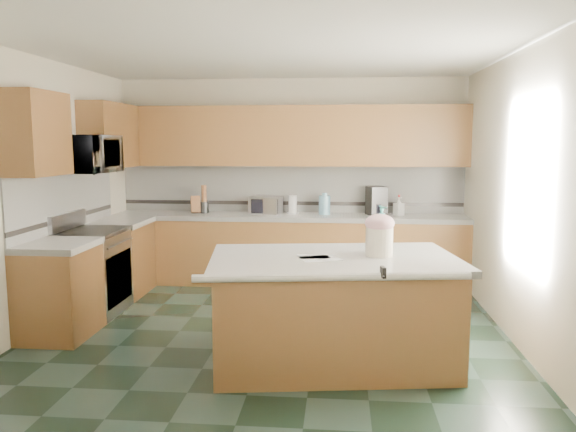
# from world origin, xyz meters

# --- Properties ---
(floor) EXTENTS (4.60, 4.60, 0.00)m
(floor) POSITION_xyz_m (0.00, 0.00, 0.00)
(floor) COLOR black
(floor) RESTS_ON ground
(ceiling) EXTENTS (4.60, 4.60, 0.00)m
(ceiling) POSITION_xyz_m (0.00, 0.00, 2.70)
(ceiling) COLOR white
(ceiling) RESTS_ON ground
(wall_back) EXTENTS (4.60, 0.04, 2.70)m
(wall_back) POSITION_xyz_m (0.00, 2.32, 1.35)
(wall_back) COLOR beige
(wall_back) RESTS_ON ground
(wall_front) EXTENTS (4.60, 0.04, 2.70)m
(wall_front) POSITION_xyz_m (0.00, -2.32, 1.35)
(wall_front) COLOR beige
(wall_front) RESTS_ON ground
(wall_left) EXTENTS (0.04, 4.60, 2.70)m
(wall_left) POSITION_xyz_m (-2.32, 0.00, 1.35)
(wall_left) COLOR beige
(wall_left) RESTS_ON ground
(wall_right) EXTENTS (0.04, 4.60, 2.70)m
(wall_right) POSITION_xyz_m (2.32, 0.00, 1.35)
(wall_right) COLOR beige
(wall_right) RESTS_ON ground
(back_base_cab) EXTENTS (4.60, 0.60, 0.86)m
(back_base_cab) POSITION_xyz_m (0.00, 2.00, 0.43)
(back_base_cab) COLOR #311D0D
(back_base_cab) RESTS_ON ground
(back_countertop) EXTENTS (4.60, 0.64, 0.06)m
(back_countertop) POSITION_xyz_m (0.00, 2.00, 0.89)
(back_countertop) COLOR white
(back_countertop) RESTS_ON back_base_cab
(back_upper_cab) EXTENTS (4.60, 0.33, 0.78)m
(back_upper_cab) POSITION_xyz_m (0.00, 2.13, 1.94)
(back_upper_cab) COLOR #311D0D
(back_upper_cab) RESTS_ON wall_back
(back_backsplash) EXTENTS (4.60, 0.02, 0.63)m
(back_backsplash) POSITION_xyz_m (0.00, 2.29, 1.24)
(back_backsplash) COLOR silver
(back_backsplash) RESTS_ON back_countertop
(back_accent_band) EXTENTS (4.60, 0.01, 0.05)m
(back_accent_band) POSITION_xyz_m (0.00, 2.28, 1.04)
(back_accent_band) COLOR black
(back_accent_band) RESTS_ON back_countertop
(left_base_cab_rear) EXTENTS (0.60, 0.82, 0.86)m
(left_base_cab_rear) POSITION_xyz_m (-2.00, 1.29, 0.43)
(left_base_cab_rear) COLOR #311D0D
(left_base_cab_rear) RESTS_ON ground
(left_counter_rear) EXTENTS (0.64, 0.82, 0.06)m
(left_counter_rear) POSITION_xyz_m (-2.00, 1.29, 0.89)
(left_counter_rear) COLOR white
(left_counter_rear) RESTS_ON left_base_cab_rear
(left_base_cab_front) EXTENTS (0.60, 0.72, 0.86)m
(left_base_cab_front) POSITION_xyz_m (-2.00, -0.24, 0.43)
(left_base_cab_front) COLOR #311D0D
(left_base_cab_front) RESTS_ON ground
(left_counter_front) EXTENTS (0.64, 0.72, 0.06)m
(left_counter_front) POSITION_xyz_m (-2.00, -0.24, 0.89)
(left_counter_front) COLOR white
(left_counter_front) RESTS_ON left_base_cab_front
(left_backsplash) EXTENTS (0.02, 2.30, 0.63)m
(left_backsplash) POSITION_xyz_m (-2.29, 0.55, 1.24)
(left_backsplash) COLOR silver
(left_backsplash) RESTS_ON wall_left
(left_accent_band) EXTENTS (0.01, 2.30, 0.05)m
(left_accent_band) POSITION_xyz_m (-2.28, 0.55, 1.04)
(left_accent_band) COLOR black
(left_accent_band) RESTS_ON wall_left
(left_upper_cab_rear) EXTENTS (0.33, 1.09, 0.78)m
(left_upper_cab_rear) POSITION_xyz_m (-2.13, 1.42, 1.94)
(left_upper_cab_rear) COLOR #311D0D
(left_upper_cab_rear) RESTS_ON wall_left
(left_upper_cab_front) EXTENTS (0.33, 0.72, 0.78)m
(left_upper_cab_front) POSITION_xyz_m (-2.13, -0.24, 1.94)
(left_upper_cab_front) COLOR #311D0D
(left_upper_cab_front) RESTS_ON wall_left
(range_body) EXTENTS (0.60, 0.76, 0.88)m
(range_body) POSITION_xyz_m (-2.00, 0.50, 0.44)
(range_body) COLOR #B7B7BC
(range_body) RESTS_ON ground
(range_oven_door) EXTENTS (0.02, 0.68, 0.55)m
(range_oven_door) POSITION_xyz_m (-1.71, 0.50, 0.40)
(range_oven_door) COLOR black
(range_oven_door) RESTS_ON range_body
(range_cooktop) EXTENTS (0.62, 0.78, 0.04)m
(range_cooktop) POSITION_xyz_m (-2.00, 0.50, 0.90)
(range_cooktop) COLOR black
(range_cooktop) RESTS_ON range_body
(range_handle) EXTENTS (0.02, 0.66, 0.02)m
(range_handle) POSITION_xyz_m (-1.68, 0.50, 0.78)
(range_handle) COLOR #B7B7BC
(range_handle) RESTS_ON range_body
(range_backguard) EXTENTS (0.06, 0.76, 0.18)m
(range_backguard) POSITION_xyz_m (-2.26, 0.50, 1.02)
(range_backguard) COLOR #B7B7BC
(range_backguard) RESTS_ON range_body
(microwave) EXTENTS (0.50, 0.73, 0.41)m
(microwave) POSITION_xyz_m (-2.00, 0.50, 1.73)
(microwave) COLOR #B7B7BC
(microwave) RESTS_ON wall_left
(island_base) EXTENTS (2.07, 1.37, 0.86)m
(island_base) POSITION_xyz_m (0.63, -0.65, 0.43)
(island_base) COLOR #311D0D
(island_base) RESTS_ON ground
(island_top) EXTENTS (2.18, 1.48, 0.06)m
(island_top) POSITION_xyz_m (0.63, -0.65, 0.89)
(island_top) COLOR white
(island_top) RESTS_ON island_base
(island_bullnose) EXTENTS (2.02, 0.35, 0.06)m
(island_bullnose) POSITION_xyz_m (0.63, -1.26, 0.89)
(island_bullnose) COLOR white
(island_bullnose) RESTS_ON island_base
(treat_jar) EXTENTS (0.30, 0.30, 0.24)m
(treat_jar) POSITION_xyz_m (1.00, -0.59, 1.04)
(treat_jar) COLOR #F1E3C9
(treat_jar) RESTS_ON island_top
(treat_jar_lid) EXTENTS (0.25, 0.25, 0.15)m
(treat_jar_lid) POSITION_xyz_m (1.00, -0.59, 1.20)
(treat_jar_lid) COLOR #E6A8B4
(treat_jar_lid) RESTS_ON treat_jar
(treat_jar_knob) EXTENTS (0.08, 0.03, 0.03)m
(treat_jar_knob) POSITION_xyz_m (1.00, -0.59, 1.25)
(treat_jar_knob) COLOR tan
(treat_jar_knob) RESTS_ON treat_jar_lid
(treat_jar_knob_end_l) EXTENTS (0.04, 0.04, 0.04)m
(treat_jar_knob_end_l) POSITION_xyz_m (0.96, -0.59, 1.25)
(treat_jar_knob_end_l) COLOR tan
(treat_jar_knob_end_l) RESTS_ON treat_jar_lid
(treat_jar_knob_end_r) EXTENTS (0.04, 0.04, 0.04)m
(treat_jar_knob_end_r) POSITION_xyz_m (1.04, -0.59, 1.25)
(treat_jar_knob_end_r) COLOR tan
(treat_jar_knob_end_r) RESTS_ON treat_jar_lid
(soap_bottle_island) EXTENTS (0.21, 0.21, 0.40)m
(soap_bottle_island) POSITION_xyz_m (1.03, -0.46, 1.12)
(soap_bottle_island) COLOR teal
(soap_bottle_island) RESTS_ON island_top
(paper_sheet_a) EXTENTS (0.38, 0.33, 0.00)m
(paper_sheet_a) POSITION_xyz_m (0.52, -0.76, 0.92)
(paper_sheet_a) COLOR white
(paper_sheet_a) RESTS_ON island_top
(paper_sheet_b) EXTENTS (0.29, 0.24, 0.00)m
(paper_sheet_b) POSITION_xyz_m (0.46, -0.69, 0.92)
(paper_sheet_b) COLOR white
(paper_sheet_b) RESTS_ON island_top
(clamp_body) EXTENTS (0.04, 0.09, 0.08)m
(clamp_body) POSITION_xyz_m (0.99, -1.24, 0.93)
(clamp_body) COLOR black
(clamp_body) RESTS_ON island_top
(clamp_handle) EXTENTS (0.01, 0.06, 0.01)m
(clamp_handle) POSITION_xyz_m (0.99, -1.29, 0.91)
(clamp_handle) COLOR black
(clamp_handle) RESTS_ON island_top
(knife_block) EXTENTS (0.17, 0.20, 0.24)m
(knife_block) POSITION_xyz_m (-1.25, 2.05, 1.03)
(knife_block) COLOR #472814
(knife_block) RESTS_ON back_countertop
(utensil_crock) EXTENTS (0.12, 0.12, 0.15)m
(utensil_crock) POSITION_xyz_m (-1.14, 2.08, 1.00)
(utensil_crock) COLOR black
(utensil_crock) RESTS_ON back_countertop
(utensil_bundle) EXTENTS (0.07, 0.07, 0.22)m
(utensil_bundle) POSITION_xyz_m (-1.14, 2.08, 1.18)
(utensil_bundle) COLOR #472814
(utensil_bundle) RESTS_ON utensil_crock
(toaster_oven) EXTENTS (0.44, 0.35, 0.23)m
(toaster_oven) POSITION_xyz_m (-0.30, 2.05, 1.03)
(toaster_oven) COLOR #B7B7BC
(toaster_oven) RESTS_ON back_countertop
(toaster_oven_door) EXTENTS (0.35, 0.01, 0.19)m
(toaster_oven_door) POSITION_xyz_m (-0.30, 1.92, 1.03)
(toaster_oven_door) COLOR black
(toaster_oven_door) RESTS_ON toaster_oven
(paper_towel) EXTENTS (0.11, 0.11, 0.24)m
(paper_towel) POSITION_xyz_m (0.05, 2.10, 1.04)
(paper_towel) COLOR white
(paper_towel) RESTS_ON back_countertop
(paper_towel_base) EXTENTS (0.16, 0.16, 0.01)m
(paper_towel_base) POSITION_xyz_m (0.05, 2.10, 0.93)
(paper_towel_base) COLOR #B7B7BC
(paper_towel_base) RESTS_ON back_countertop
(water_jug) EXTENTS (0.15, 0.15, 0.25)m
(water_jug) POSITION_xyz_m (0.47, 2.06, 1.04)
(water_jug) COLOR #669CB8
(water_jug) RESTS_ON back_countertop
(water_jug_neck) EXTENTS (0.07, 0.07, 0.04)m
(water_jug_neck) POSITION_xyz_m (0.47, 2.06, 1.18)
(water_jug_neck) COLOR #669CB8
(water_jug_neck) RESTS_ON water_jug
(coffee_maker) EXTENTS (0.28, 0.30, 0.37)m
(coffee_maker) POSITION_xyz_m (1.14, 2.08, 1.11)
(coffee_maker) COLOR black
(coffee_maker) RESTS_ON back_countertop
(coffee_carafe) EXTENTS (0.15, 0.15, 0.15)m
(coffee_carafe) POSITION_xyz_m (1.14, 2.03, 1.00)
(coffee_carafe) COLOR black
(coffee_carafe) RESTS_ON back_countertop
(soap_bottle_back) EXTENTS (0.15, 0.15, 0.24)m
(soap_bottle_back) POSITION_xyz_m (1.43, 2.05, 1.04)
(soap_bottle_back) COLOR white
(soap_bottle_back) RESTS_ON back_countertop
(soap_back_cap) EXTENTS (0.02, 0.02, 0.03)m
(soap_back_cap) POSITION_xyz_m (1.43, 2.05, 1.17)
(soap_back_cap) COLOR red
(soap_back_cap) RESTS_ON soap_bottle_back
(window_light_proxy) EXTENTS (0.02, 1.40, 1.10)m
(window_light_proxy) POSITION_xyz_m (2.29, -0.20, 1.50)
(window_light_proxy) COLOR white
(window_light_proxy) RESTS_ON wall_right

